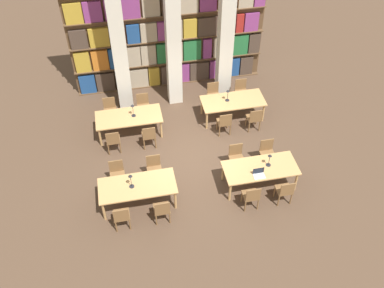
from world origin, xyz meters
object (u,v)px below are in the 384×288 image
Objects in this scene: chair_6 at (285,191)px; chair_11 at (143,105)px; chair_7 at (267,152)px; reading_table_2 at (129,118)px; pillar_right at (227,18)px; chair_2 at (162,210)px; chair_4 at (251,196)px; reading_table_3 at (233,102)px; chair_15 at (241,91)px; chair_5 at (236,157)px; chair_3 at (154,168)px; chair_14 at (254,118)px; desk_lamp_1 at (270,158)px; reading_table_1 at (260,169)px; pillar_center at (173,23)px; desk_lamp_0 at (131,179)px; pillar_left at (116,28)px; chair_9 at (110,110)px; chair_12 at (224,122)px; laptop at (259,174)px; desk_lamp_3 at (228,93)px; reading_table_0 at (137,187)px; chair_8 at (113,140)px; chair_13 at (213,94)px; chair_0 at (122,216)px; desk_lamp_2 at (133,108)px; chair_10 at (149,135)px.

chair_6 and chair_11 have the same top height.
reading_table_2 is at bearing -29.30° from chair_7.
chair_6 is (0.42, -5.18, -2.51)m from pillar_right.
chair_2 and chair_4 have the same top height.
reading_table_2 is at bearing -177.85° from reading_table_3.
chair_15 reaches higher than reading_table_2.
reading_table_2 is (-2.94, 2.19, 0.16)m from chair_5.
chair_3 is 3.80m from chair_14.
chair_6 is at bearing -73.43° from desk_lamp_1.
reading_table_1 is 2.34× the size of chair_14.
chair_14 is 1.00× the size of chair_15.
chair_2 is 1.00× the size of chair_14.
desk_lamp_0 is (-1.93, -4.40, -1.95)m from pillar_center.
chair_9 is (-0.57, -0.73, -2.51)m from pillar_left.
desk_lamp_0 is 2.95m from reading_table_2.
chair_9 is (-4.05, -0.73, -2.51)m from pillar_right.
desk_lamp_0 is 3.96m from chair_12.
reading_table_3 is (0.18, 3.35, -0.11)m from laptop.
reading_table_3 is at bearing -21.36° from pillar_left.
reading_table_0 is at bearing -137.25° from desk_lamp_3.
reading_table_2 is at bearing 52.90° from chair_8.
desk_lamp_1 is 1.00× the size of desk_lamp_3.
pillar_center is at bearing -25.68° from chair_13.
chair_8 is (-3.51, 1.44, 0.00)m from chair_5.
chair_0 reaches higher than reading_table_2.
chair_15 reaches higher than reading_table_0.
chair_8 is at bearing -167.67° from reading_table_3.
chair_9 is 1.00× the size of chair_11.
chair_12 is at bearing 96.42° from laptop.
reading_table_2 is 0.96m from chair_8.
pillar_right is at bearing 89.31° from reading_table_1.
chair_8 and chair_11 have the same top height.
chair_7 is 1.00× the size of chair_13.
reading_table_2 is 0.42m from desk_lamp_2.
chair_6 is at bearing 122.43° from chair_5.
chair_15 is at bearing 45.04° from chair_0.
desk_lamp_2 reaches higher than reading_table_3.
chair_13 is at bearing 89.40° from chair_4.
chair_4 is at bearing -95.86° from pillar_right.
desk_lamp_0 is (-0.70, -0.76, 0.56)m from chair_3.
pillar_left is 6.95m from chair_6.
chair_3 is 1.17m from desk_lamp_0.
reading_table_3 is (-0.01, -1.36, -2.35)m from pillar_right.
chair_2 is 1.16m from desk_lamp_0.
chair_13 is at bearing -73.52° from chair_7.
chair_0 is at bearing -173.35° from laptop.
reading_table_2 is 4.04m from chair_14.
chair_2 is 1.00× the size of chair_6.
chair_2 is 5.18m from chair_13.
chair_10 is (-3.13, 2.14, -0.53)m from desk_lamp_1.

